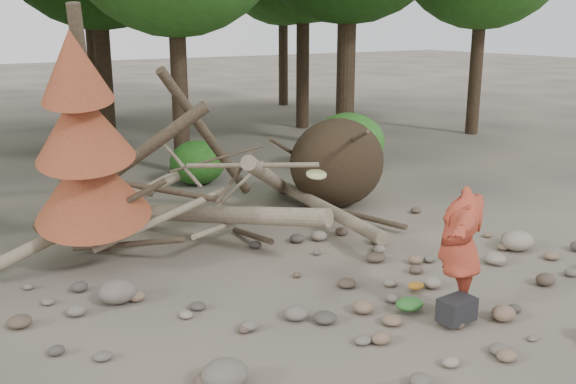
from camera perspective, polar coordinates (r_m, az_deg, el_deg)
ground at (r=9.83m, az=7.11°, el=-9.46°), size 120.00×120.00×0.00m
deadfall_pile at (r=13.90m, az=2.62°, el=2.12°), size 8.55×5.24×3.30m
dead_conifer at (r=10.73m, az=-17.59°, el=3.90°), size 2.06×2.16×4.35m
bush_mid at (r=16.43m, az=-8.07°, el=2.61°), size 1.40×1.40×1.12m
bush_right at (r=17.84m, az=5.39°, el=4.47°), size 2.00×2.00×1.60m
frisbee_thrower at (r=9.32m, az=15.05°, el=-4.79°), size 3.51×1.74×2.23m
backpack at (r=9.24m, az=14.74°, el=-10.40°), size 0.51×0.35×0.33m
cloth_green at (r=9.49m, az=10.73°, el=-10.03°), size 0.43×0.35×0.16m
cloth_orange at (r=10.19m, az=11.30°, el=-8.42°), size 0.26×0.22×0.10m
boulder_front_left at (r=7.61m, az=-5.65°, el=-15.80°), size 0.55×0.49×0.33m
boulder_mid_right at (r=12.40m, az=19.76°, el=-4.10°), size 0.59×0.53×0.36m
boulder_mid_left at (r=9.92m, az=-14.89°, el=-8.54°), size 0.57×0.52×0.34m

